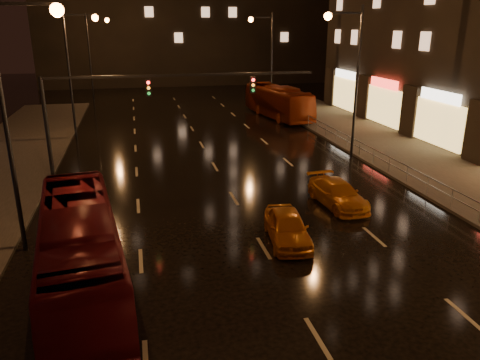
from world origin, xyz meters
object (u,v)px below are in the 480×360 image
at_px(bus_red, 80,248).
at_px(taxi_near, 287,227).
at_px(taxi_far, 338,194).
at_px(bus_curb, 278,102).

height_order(bus_red, taxi_near, bus_red).
height_order(taxi_near, taxi_far, taxi_near).
xyz_separation_m(bus_curb, taxi_near, (-7.87, -27.13, -0.87)).
distance_m(bus_red, taxi_near, 8.37).
relative_size(bus_curb, taxi_near, 2.79).
relative_size(bus_curb, taxi_far, 2.56).
distance_m(bus_red, taxi_far, 13.08).
xyz_separation_m(bus_red, taxi_far, (11.95, 5.25, -0.83)).
bearing_deg(bus_curb, taxi_far, -107.53).
xyz_separation_m(bus_red, taxi_near, (8.13, 1.80, -0.79)).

